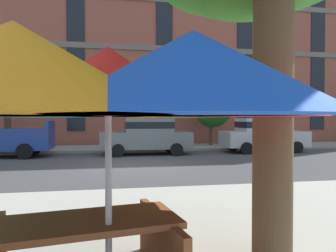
{
  "coord_description": "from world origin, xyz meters",
  "views": [
    {
      "loc": [
        -0.8,
        -11.93,
        1.72
      ],
      "look_at": [
        2.0,
        3.2,
        1.4
      ],
      "focal_mm": 34.29,
      "sensor_mm": 36.0,
      "label": 1
    }
  ],
  "objects_px": {
    "street_tree_left": "(3,83)",
    "street_tree_middle": "(212,106)",
    "sedan_gray": "(147,135)",
    "patio_umbrella": "(108,85)",
    "sedan_silver": "(263,134)",
    "picnic_table": "(83,249)"
  },
  "relations": [
    {
      "from": "sedan_gray",
      "to": "street_tree_middle",
      "type": "xyz_separation_m",
      "value": [
        4.45,
        3.39,
        1.62
      ]
    },
    {
      "from": "street_tree_left",
      "to": "street_tree_middle",
      "type": "relative_size",
      "value": 1.27
    },
    {
      "from": "street_tree_middle",
      "to": "picnic_table",
      "type": "distance_m",
      "value": 17.33
    },
    {
      "from": "street_tree_middle",
      "to": "patio_umbrella",
      "type": "relative_size",
      "value": 0.95
    },
    {
      "from": "sedan_gray",
      "to": "patio_umbrella",
      "type": "height_order",
      "value": "patio_umbrella"
    },
    {
      "from": "picnic_table",
      "to": "street_tree_middle",
      "type": "bearing_deg",
      "value": 67.73
    },
    {
      "from": "street_tree_middle",
      "to": "picnic_table",
      "type": "height_order",
      "value": "street_tree_middle"
    },
    {
      "from": "sedan_silver",
      "to": "street_tree_middle",
      "type": "height_order",
      "value": "street_tree_middle"
    },
    {
      "from": "sedan_silver",
      "to": "picnic_table",
      "type": "height_order",
      "value": "sedan_silver"
    },
    {
      "from": "sedan_gray",
      "to": "sedan_silver",
      "type": "height_order",
      "value": "same"
    },
    {
      "from": "patio_umbrella",
      "to": "street_tree_left",
      "type": "bearing_deg",
      "value": 109.66
    },
    {
      "from": "sedan_gray",
      "to": "street_tree_middle",
      "type": "relative_size",
      "value": 1.14
    },
    {
      "from": "patio_umbrella",
      "to": "sedan_silver",
      "type": "bearing_deg",
      "value": 57.9
    },
    {
      "from": "sedan_silver",
      "to": "street_tree_middle",
      "type": "bearing_deg",
      "value": 116.46
    },
    {
      "from": "sedan_gray",
      "to": "street_tree_middle",
      "type": "distance_m",
      "value": 5.82
    },
    {
      "from": "street_tree_middle",
      "to": "picnic_table",
      "type": "bearing_deg",
      "value": -112.27
    },
    {
      "from": "sedan_gray",
      "to": "patio_umbrella",
      "type": "distance_m",
      "value": 12.88
    },
    {
      "from": "sedan_silver",
      "to": "picnic_table",
      "type": "bearing_deg",
      "value": -123.22
    },
    {
      "from": "sedan_gray",
      "to": "street_tree_middle",
      "type": "height_order",
      "value": "street_tree_middle"
    },
    {
      "from": "street_tree_left",
      "to": "patio_umbrella",
      "type": "xyz_separation_m",
      "value": [
        5.54,
        -15.51,
        -1.61
      ]
    },
    {
      "from": "street_tree_left",
      "to": "street_tree_middle",
      "type": "height_order",
      "value": "street_tree_left"
    },
    {
      "from": "sedan_silver",
      "to": "street_tree_left",
      "type": "xyz_separation_m",
      "value": [
        -13.51,
        2.81,
        2.69
      ]
    }
  ]
}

